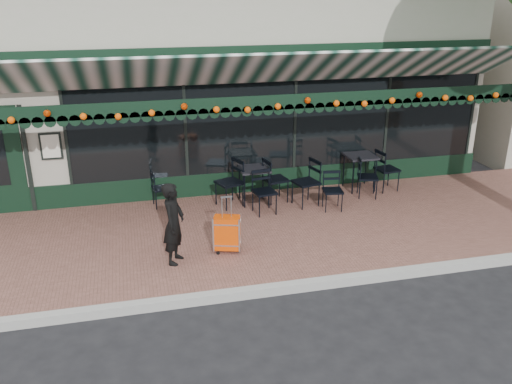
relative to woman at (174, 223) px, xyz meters
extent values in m
plane|color=black|center=(1.57, -1.06, -0.85)|extent=(80.00, 80.00, 0.00)
cube|color=brown|center=(1.57, 0.94, -0.78)|extent=(18.00, 4.00, 0.15)
cube|color=#9E9E99|center=(1.57, -1.14, -0.78)|extent=(18.00, 0.16, 0.15)
cube|color=#A19F8B|center=(1.57, 6.94, 1.40)|extent=(12.00, 8.00, 4.50)
cube|color=black|center=(2.77, 2.92, 0.80)|extent=(9.20, 0.04, 2.00)
cube|color=silver|center=(-2.13, 2.88, 0.65)|extent=(0.42, 0.04, 0.55)
cube|color=black|center=(1.57, 1.46, 1.61)|extent=(12.00, 0.03, 0.28)
cylinder|color=#FF4C08|center=(1.57, 1.40, 1.59)|extent=(11.60, 0.12, 0.12)
imported|color=black|center=(0.00, 0.00, 0.00)|extent=(0.52, 0.60, 1.40)
cube|color=#DA4106|center=(0.92, 0.17, -0.34)|extent=(0.50, 0.37, 0.60)
cube|color=black|center=(0.92, 0.17, -0.67)|extent=(0.50, 0.37, 0.06)
cube|color=silver|center=(0.92, 0.17, 0.14)|extent=(0.20, 0.09, 0.37)
cube|color=black|center=(4.41, 2.51, 0.08)|extent=(0.65, 0.65, 0.04)
cylinder|color=black|center=(4.14, 2.24, -0.32)|extent=(0.03, 0.03, 0.76)
cylinder|color=black|center=(4.68, 2.24, -0.32)|extent=(0.03, 0.03, 0.76)
cylinder|color=black|center=(4.14, 2.78, -0.32)|extent=(0.03, 0.03, 0.76)
cylinder|color=black|center=(4.68, 2.78, -0.32)|extent=(0.03, 0.03, 0.76)
cube|color=black|center=(1.90, 2.28, 0.04)|extent=(0.62, 0.62, 0.04)
cylinder|color=black|center=(1.64, 2.02, -0.34)|extent=(0.03, 0.03, 0.72)
cylinder|color=black|center=(2.16, 2.02, -0.34)|extent=(0.03, 0.03, 0.72)
cylinder|color=black|center=(1.64, 2.54, -0.34)|extent=(0.03, 0.03, 0.72)
cylinder|color=black|center=(2.16, 2.54, -0.34)|extent=(0.03, 0.03, 0.72)
camera|label=1|loc=(-0.59, -8.20, 3.68)|focal=38.00mm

